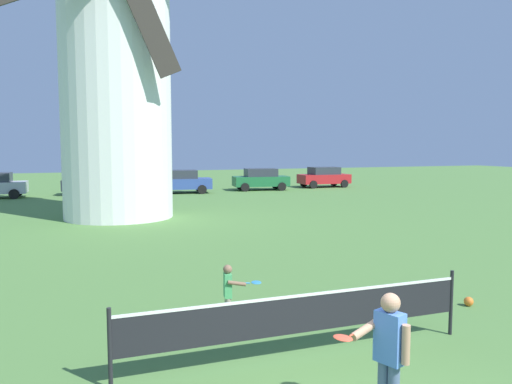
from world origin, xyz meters
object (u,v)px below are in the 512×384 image
parked_car_green (261,179)px  parked_car_blue (179,181)px  tennis_net (303,314)px  player_far (229,290)px  windmill (115,55)px  player_near (388,349)px  stray_ball (469,301)px  parked_car_black (94,182)px  parked_car_red (324,177)px

parked_car_green → parked_car_blue: bearing=-177.0°
tennis_net → player_far: bearing=108.0°
parked_car_blue → parked_car_green: (6.06, 0.32, -0.00)m
windmill → player_far: bearing=-87.5°
player_near → stray_ball: player_near is taller
player_near → parked_car_green: (9.42, 28.86, -0.04)m
parked_car_black → tennis_net: bearing=-86.2°
stray_ball → windmill: bearing=109.6°
player_far → parked_car_blue: size_ratio=0.24×
parked_car_green → stray_ball: bearing=-101.9°
player_near → parked_car_green: bearing=71.9°
parked_car_green → parked_car_red: bearing=7.2°
windmill → tennis_net: windmill is taller
tennis_net → parked_car_green: 28.67m
parked_car_blue → player_far: bearing=-99.5°
tennis_net → player_far: 1.89m
player_near → parked_car_black: 29.62m
player_near → player_far: size_ratio=1.40×
parked_car_black → parked_car_blue: 5.52m
parked_car_black → parked_car_green: (11.48, -0.69, 0.00)m
tennis_net → stray_ball: 4.36m
tennis_net → player_near: 1.87m
tennis_net → player_near: player_near is taller
tennis_net → parked_car_black: bearing=93.8°
player_far → parked_car_red: parked_car_red is taller
player_far → parked_car_blue: 25.24m
player_near → parked_car_black: bearing=94.0°
parked_car_blue → parked_car_red: (11.56, 1.01, -0.00)m
stray_ball → parked_car_green: parked_car_green is taller
tennis_net → parked_car_green: bearing=70.4°
parked_car_blue → parked_car_red: 11.61m
player_far → parked_car_black: 25.94m
parked_car_red → player_far: bearing=-121.2°
parked_car_blue → parked_car_green: same height
windmill → player_far: windmill is taller
windmill → player_near: 19.26m
windmill → parked_car_green: (10.85, 10.71, -6.33)m
parked_car_blue → player_near: bearing=-96.7°
parked_car_green → tennis_net: bearing=-109.6°
tennis_net → stray_ball: tennis_net is taller
player_far → parked_car_green: bearing=67.9°
player_near → parked_car_blue: parked_car_blue is taller
parked_car_red → player_near: bearing=-116.8°
windmill → player_near: (1.43, -18.15, -6.29)m
player_near → windmill: bearing=94.5°
windmill → parked_car_red: windmill is taller
tennis_net → parked_car_red: bearing=61.4°
parked_car_blue → parked_car_black: bearing=169.4°
windmill → parked_car_blue: 13.08m
tennis_net → parked_car_red: (15.13, 27.70, 0.12)m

